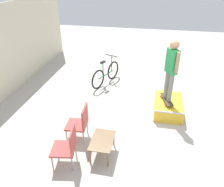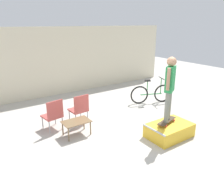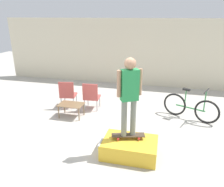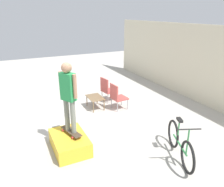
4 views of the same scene
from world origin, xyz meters
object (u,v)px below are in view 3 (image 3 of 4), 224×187
(person_skater, at_px, (129,91))
(coffee_table, at_px, (71,106))
(bicycle, at_px, (190,107))
(patio_chair_left, at_px, (68,93))
(patio_chair_right, at_px, (91,95))
(skateboard_on_ramp, at_px, (128,135))
(skate_ramp_box, at_px, (129,148))

(person_skater, bearing_deg, coffee_table, 115.19)
(bicycle, bearing_deg, person_skater, -102.58)
(person_skater, bearing_deg, patio_chair_left, 109.76)
(bicycle, bearing_deg, patio_chair_right, -156.47)
(patio_chair_left, height_order, bicycle, bicycle)
(patio_chair_left, relative_size, bicycle, 0.60)
(skateboard_on_ramp, xyz_separation_m, patio_chair_left, (-2.54, 2.20, 0.05))
(skate_ramp_box, relative_size, patio_chair_right, 1.33)
(skate_ramp_box, distance_m, patio_chair_right, 2.87)
(skateboard_on_ramp, distance_m, patio_chair_right, 2.76)
(skateboard_on_ramp, distance_m, patio_chair_left, 3.36)
(skate_ramp_box, distance_m, skateboard_on_ramp, 0.30)
(coffee_table, bearing_deg, patio_chair_right, 57.02)
(patio_chair_right, bearing_deg, patio_chair_left, -4.31)
(coffee_table, relative_size, bicycle, 0.48)
(skateboard_on_ramp, bearing_deg, coffee_table, 129.22)
(skateboard_on_ramp, height_order, person_skater, person_skater)
(person_skater, distance_m, patio_chair_left, 3.52)
(patio_chair_left, height_order, patio_chair_right, same)
(skate_ramp_box, relative_size, person_skater, 0.71)
(person_skater, bearing_deg, patio_chair_right, 97.77)
(skateboard_on_ramp, height_order, bicycle, bicycle)
(coffee_table, distance_m, bicycle, 3.78)
(skateboard_on_ramp, xyz_separation_m, person_skater, (-0.00, 0.00, 1.10))
(coffee_table, xyz_separation_m, bicycle, (3.70, 0.76, 0.01))
(skate_ramp_box, distance_m, bicycle, 2.81)
(skate_ramp_box, bearing_deg, bicycle, 56.72)
(coffee_table, distance_m, patio_chair_left, 0.83)
(skateboard_on_ramp, xyz_separation_m, bicycle, (1.59, 2.26, -0.08))
(skateboard_on_ramp, bearing_deg, skate_ramp_box, -72.48)
(skate_ramp_box, xyz_separation_m, patio_chair_right, (-1.72, 2.28, 0.33))
(skate_ramp_box, relative_size, coffee_table, 1.65)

